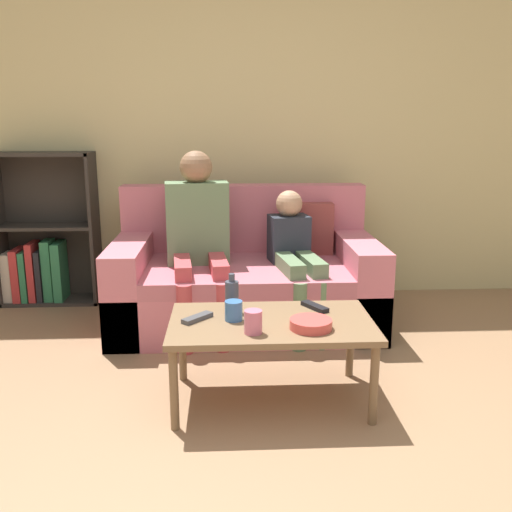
# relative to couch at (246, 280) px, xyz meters

# --- Properties ---
(ground_plane) EXTENTS (22.00, 22.00, 0.00)m
(ground_plane) POSITION_rel_couch_xyz_m (0.08, -1.93, -0.29)
(ground_plane) COLOR #997251
(wall_back) EXTENTS (12.00, 0.06, 2.60)m
(wall_back) POSITION_rel_couch_xyz_m (0.08, 0.67, 1.01)
(wall_back) COLOR beige
(wall_back) RESTS_ON ground_plane
(couch) EXTENTS (1.72, 0.98, 0.89)m
(couch) POSITION_rel_couch_xyz_m (0.00, 0.00, 0.00)
(couch) COLOR #D1707F
(couch) RESTS_ON ground_plane
(bookshelf) EXTENTS (0.71, 0.28, 1.11)m
(bookshelf) POSITION_rel_couch_xyz_m (-1.49, 0.52, 0.14)
(bookshelf) COLOR #332D28
(bookshelf) RESTS_ON ground_plane
(coffee_table) EXTENTS (0.97, 0.58, 0.41)m
(coffee_table) POSITION_rel_couch_xyz_m (0.08, -1.14, 0.09)
(coffee_table) COLOR brown
(coffee_table) RESTS_ON ground_plane
(person_adult) EXTENTS (0.42, 0.69, 1.15)m
(person_adult) POSITION_rel_couch_xyz_m (-0.31, -0.09, 0.38)
(person_adult) COLOR #C6474C
(person_adult) RESTS_ON ground_plane
(person_child) EXTENTS (0.34, 0.69, 0.89)m
(person_child) POSITION_rel_couch_xyz_m (0.31, -0.15, 0.23)
(person_child) COLOR #66845B
(person_child) RESTS_ON ground_plane
(cup_near) EXTENTS (0.08, 0.08, 0.11)m
(cup_near) POSITION_rel_couch_xyz_m (-0.01, -1.30, 0.18)
(cup_near) COLOR pink
(cup_near) RESTS_ON coffee_table
(cup_far) EXTENTS (0.08, 0.08, 0.10)m
(cup_far) POSITION_rel_couch_xyz_m (-0.10, -1.12, 0.17)
(cup_far) COLOR #3D70B2
(cup_far) RESTS_ON coffee_table
(tv_remote_0) EXTENTS (0.13, 0.17, 0.02)m
(tv_remote_0) POSITION_rel_couch_xyz_m (0.31, -0.98, 0.14)
(tv_remote_0) COLOR black
(tv_remote_0) RESTS_ON coffee_table
(tv_remote_1) EXTENTS (0.15, 0.16, 0.02)m
(tv_remote_1) POSITION_rel_couch_xyz_m (-0.27, -1.11, 0.14)
(tv_remote_1) COLOR #47474C
(tv_remote_1) RESTS_ON coffee_table
(snack_bowl) EXTENTS (0.19, 0.19, 0.05)m
(snack_bowl) POSITION_rel_couch_xyz_m (0.25, -1.26, 0.15)
(snack_bowl) COLOR #DB4C47
(snack_bowl) RESTS_ON coffee_table
(bottle) EXTENTS (0.07, 0.07, 0.20)m
(bottle) POSITION_rel_couch_xyz_m (-0.10, -1.00, 0.21)
(bottle) COLOR #424756
(bottle) RESTS_ON coffee_table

